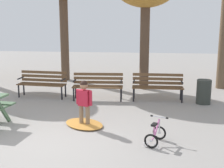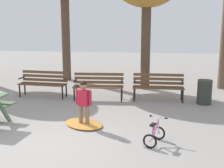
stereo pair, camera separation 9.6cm
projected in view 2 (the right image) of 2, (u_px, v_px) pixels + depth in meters
The scene contains 8 objects.
ground at pixel (45, 144), 6.40m from camera, with size 36.00×36.00×0.00m, color gray.
park_bench_far_left at pixel (44, 82), 10.23m from camera, with size 1.63×0.58×0.85m.
park_bench_left at pixel (99, 84), 9.85m from camera, with size 1.62×0.55×0.85m.
park_bench_right at pixel (158, 85), 9.73m from camera, with size 1.60×0.47×0.85m.
child_standing at pixel (84, 99), 7.34m from camera, with size 0.41×0.24×1.13m.
kids_bicycle at pixel (154, 135), 6.36m from camera, with size 0.52×0.63×0.54m.
leaf_pile at pixel (84, 124), 7.53m from camera, with size 1.07×0.75×0.07m, color #C68438.
trash_bin at pixel (204, 92), 9.34m from camera, with size 0.44×0.44×0.74m, color #2D332D.
Camera 2 is at (2.15, -5.78, 2.55)m, focal length 49.18 mm.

